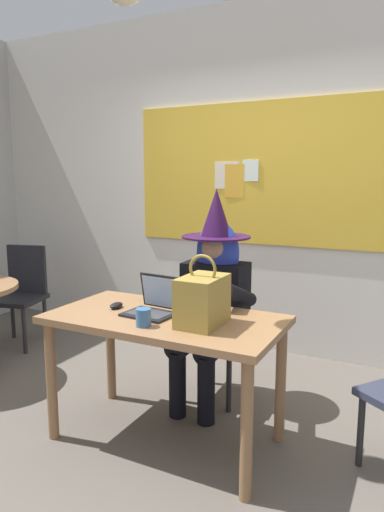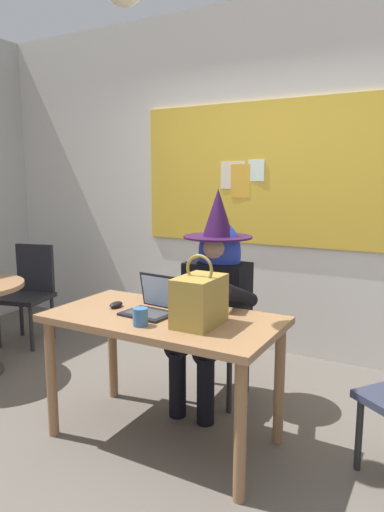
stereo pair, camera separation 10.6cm
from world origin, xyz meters
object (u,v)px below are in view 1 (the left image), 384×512
handbag (203,300)px  coffee_mug (143,317)px  person_costumed (212,289)px  chair_spare_by_window (21,290)px  chair_at_desk (218,326)px  desk_main (165,333)px  laptop (154,305)px  computer_mouse (116,305)px

handbag → coffee_mug: (-0.26, -0.16, -0.09)m
person_costumed → chair_spare_by_window: 2.06m
chair_at_desk → handbag: bearing=14.3°
desk_main → handbag: 0.35m
desk_main → laptop: bearing=170.9°
chair_spare_by_window → handbag: bearing=55.1°
person_costumed → computer_mouse: (-0.37, -0.58, -0.02)m
chair_at_desk → handbag: 0.88m
desk_main → chair_at_desk: size_ratio=1.49×
chair_at_desk → coffee_mug: (-0.03, -0.91, 0.31)m
computer_mouse → coffee_mug: bearing=-35.8°
person_costumed → laptop: (-0.11, -0.57, 0.02)m
chair_at_desk → person_costumed: (0.01, -0.12, 0.29)m
desk_main → computer_mouse: size_ratio=12.66×
computer_mouse → handbag: handbag is taller
desk_main → chair_spare_by_window: 2.16m
desk_main → person_costumed: (0.03, 0.58, 0.14)m
coffee_mug → laptop: bearing=108.3°
laptop → chair_spare_by_window: size_ratio=0.33×
coffee_mug → chair_spare_by_window: (-1.99, 1.02, -0.29)m
person_costumed → computer_mouse: 0.68m
desk_main → coffee_mug: size_ratio=13.86×
chair_at_desk → chair_spare_by_window: (-2.02, 0.11, 0.02)m
computer_mouse → coffee_mug: coffee_mug is taller
person_costumed → chair_at_desk: bearing=-178.5°
handbag → chair_at_desk: bearing=107.3°
computer_mouse → chair_spare_by_window: chair_spare_by_window is taller
desk_main → chair_spare_by_window: size_ratio=1.46×
laptop → handbag: bearing=-4.0°
laptop → handbag: size_ratio=0.79×
chair_spare_by_window → laptop: bearing=53.2°
person_costumed → laptop: bearing=-11.8°
desk_main → chair_at_desk: 0.72m
handbag → computer_mouse: bearing=175.0°
chair_at_desk → person_costumed: bearing=-0.5°
computer_mouse → chair_spare_by_window: size_ratio=0.12×
desk_main → laptop: size_ratio=4.42×
person_costumed → laptop: person_costumed is taller
desk_main → computer_mouse: 0.36m
person_costumed → computer_mouse: person_costumed is taller
person_costumed → coffee_mug: bearing=-3.6°
person_costumed → coffee_mug: (-0.04, -0.79, 0.01)m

